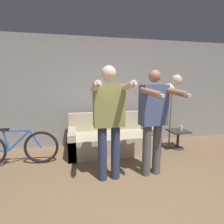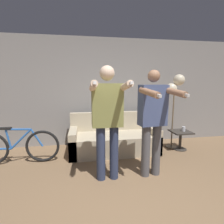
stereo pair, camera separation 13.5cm
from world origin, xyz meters
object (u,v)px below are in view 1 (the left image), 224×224
floor_lamp (172,88)px  cup (181,128)px  person_left (109,115)px  bicycle (15,148)px  couch (112,139)px  person_right (154,117)px  cat (108,109)px  side_table (178,135)px

floor_lamp → cup: 0.95m
person_left → bicycle: 1.95m
couch → person_left: bearing=-104.4°
person_right → cup: size_ratio=15.92×
floor_lamp → person_right: bearing=-130.6°
couch → cat: bearing=95.0°
floor_lamp → bicycle: 3.52m
floor_lamp → bicycle: floor_lamp is taller
floor_lamp → bicycle: bearing=-174.5°
side_table → cup: size_ratio=4.03×
side_table → person_left: bearing=-151.7°
floor_lamp → cup: (0.17, -0.19, -0.92)m
side_table → bicycle: size_ratio=0.28×
side_table → couch: bearing=173.7°
couch → bicycle: 1.94m
cat → floor_lamp: (1.45, -0.32, 0.49)m
person_right → floor_lamp: person_right is taller
person_right → cup: (1.16, 0.97, -0.50)m
couch → cup: 1.62m
person_right → floor_lamp: (0.99, 1.15, 0.41)m
person_left → person_right: person_left is taller
person_right → side_table: 1.63m
person_left → bicycle: bearing=152.4°
side_table → floor_lamp: bearing=125.9°
cat → bicycle: bearing=-161.2°
person_right → couch: bearing=104.3°
cat → side_table: cat is taller
person_right → bicycle: 2.57m
floor_lamp → bicycle: size_ratio=1.11×
person_left → bicycle: size_ratio=1.15×
couch → floor_lamp: bearing=-0.2°
person_left → side_table: bearing=28.0°
floor_lamp → side_table: size_ratio=3.93×
couch → bicycle: size_ratio=1.24×
person_right → floor_lamp: size_ratio=1.00×
cat → person_right: bearing=-72.7°
side_table → bicycle: (-3.45, -0.15, 0.02)m
couch → side_table: bearing=-6.3°
person_left → cup: person_left is taller
cat → bicycle: size_ratio=0.26×
person_left → cup: (1.89, 0.96, -0.55)m
bicycle → side_table: bearing=2.6°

